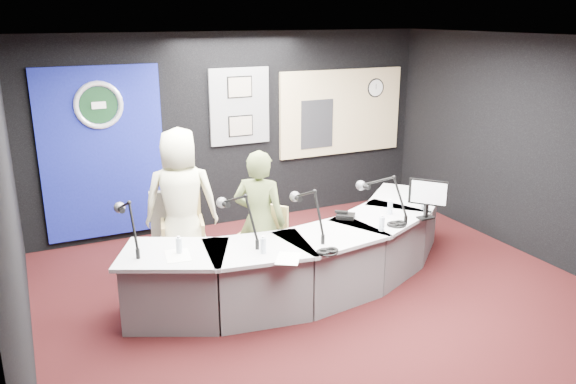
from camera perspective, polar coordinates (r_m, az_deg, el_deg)
name	(u,v)px	position (r m, az deg, el deg)	size (l,w,h in m)	color
ground	(336,306)	(6.38, 4.78, -11.20)	(6.00, 6.00, 0.00)	black
ceiling	(344,39)	(5.62, 5.50, 14.78)	(6.00, 6.00, 0.02)	silver
wall_back	(236,130)	(8.50, -5.13, 6.09)	(6.00, 0.02, 2.80)	black
wall_left	(14,227)	(5.11, -25.46, -3.15)	(0.02, 6.00, 2.80)	black
wall_right	(553,153)	(7.77, 24.67, 3.51)	(0.02, 6.00, 2.80)	black
broadcast_desk	(309,257)	(6.63, 2.11, -6.41)	(4.50, 1.90, 0.75)	#B2B4B7
backdrop_panel	(103,154)	(8.07, -17.81, 3.63)	(1.60, 0.05, 2.30)	navy
agency_seal	(99,105)	(7.91, -18.20, 8.15)	(0.63, 0.63, 0.07)	silver
seal_center	(99,105)	(7.91, -18.20, 8.15)	(0.48, 0.48, 0.01)	black
pinboard	(240,106)	(8.43, -4.80, 8.42)	(0.90, 0.04, 1.10)	slate
framed_photo_upper	(240,87)	(8.36, -4.77, 10.29)	(0.34, 0.02, 0.27)	#7D6D5B
framed_photo_lower	(241,126)	(8.45, -4.68, 6.51)	(0.34, 0.02, 0.27)	#7D6D5B
booth_window_frame	(341,112)	(9.19, 5.30, 7.87)	(2.12, 0.06, 1.32)	tan
booth_glow	(342,112)	(9.18, 5.33, 7.86)	(2.00, 0.02, 1.20)	#FFCDA1
equipment_rack	(317,124)	(8.97, 2.87, 6.72)	(0.55, 0.02, 0.75)	black
wall_clock	(376,88)	(9.43, 8.66, 10.14)	(0.28, 0.28, 0.01)	white
armchair_left	(183,233)	(7.10, -10.34, -4.05)	(0.55, 0.55, 0.98)	#A68C4C
armchair_right	(260,247)	(6.54, -2.79, -5.47)	(0.57, 0.57, 1.02)	#A68C4C
draped_jacket	(171,218)	(7.26, -11.47, -2.54)	(0.50, 0.10, 0.70)	gray
person_man	(181,202)	(6.97, -10.52, -0.97)	(0.87, 0.57, 1.78)	beige
person_woman	(260,222)	(6.43, -2.83, -2.95)	(0.60, 0.39, 1.63)	#535F31
computer_monitor	(427,192)	(6.81, 13.60, -0.03)	(0.46, 0.03, 0.31)	black
desk_phone	(346,216)	(6.76, 5.71, -2.37)	(0.21, 0.17, 0.05)	black
headphones_near	(396,224)	(6.62, 10.66, -3.10)	(0.24, 0.24, 0.04)	black
headphones_far	(327,251)	(5.79, 3.92, -5.85)	(0.23, 0.23, 0.04)	black
paper_stack	(178,256)	(5.82, -10.83, -6.18)	(0.23, 0.33, 0.00)	white
notepad	(288,258)	(5.65, 0.01, -6.58)	(0.22, 0.32, 0.00)	white
boom_mic_a	(127,220)	(6.01, -15.57, -2.68)	(0.17, 0.74, 0.60)	black
boom_mic_b	(239,213)	(6.00, -4.90, -2.12)	(0.28, 0.72, 0.60)	black
boom_mic_c	(308,208)	(6.15, 2.03, -1.58)	(0.16, 0.74, 0.60)	black
boom_mic_d	(383,194)	(6.72, 9.38, -0.16)	(0.37, 0.69, 0.60)	black
water_bottles	(320,226)	(6.24, 3.23, -3.37)	(3.10, 0.50, 0.18)	silver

